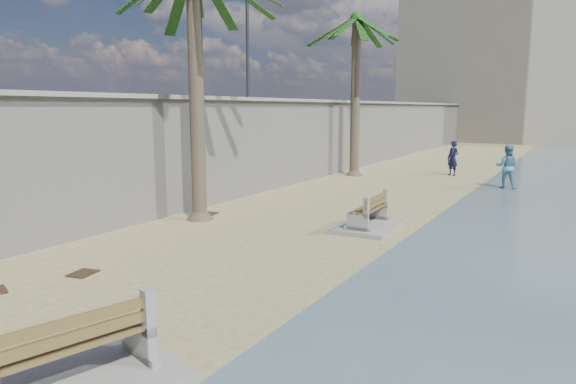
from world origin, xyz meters
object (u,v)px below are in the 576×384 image
at_px(palm_back, 357,21).
at_px(person_a, 453,156).
at_px(bench_far, 368,214).
at_px(person_b, 507,164).
at_px(bench_near, 71,357).

bearing_deg(palm_back, person_a, 29.72).
bearing_deg(bench_far, person_b, 76.77).
distance_m(bench_near, person_b, 18.92).
height_order(bench_far, palm_back, palm_back).
xyz_separation_m(bench_far, person_b, (2.22, 9.45, 0.58)).
distance_m(bench_near, palm_back, 21.12).
bearing_deg(person_a, palm_back, -120.33).
bearing_deg(bench_near, person_a, 91.73).
bearing_deg(bench_near, person_b, 83.49).
height_order(bench_near, person_a, person_a).
height_order(person_a, person_b, person_b).
height_order(palm_back, person_b, palm_back).
bearing_deg(bench_near, bench_far, 90.49).
bearing_deg(bench_near, palm_back, 103.82).
bearing_deg(person_a, bench_far, -57.38).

